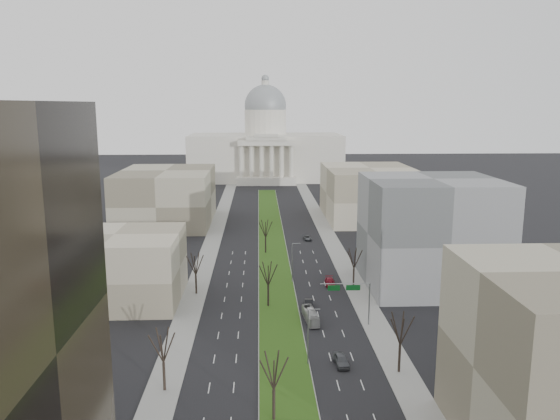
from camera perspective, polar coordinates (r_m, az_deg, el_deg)
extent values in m
plane|color=black|center=(148.73, -0.74, -4.51)|extent=(600.00, 600.00, 0.00)
cube|color=#999993|center=(147.75, -0.73, -4.59)|extent=(8.00, 222.00, 0.15)
cube|color=#264A13|center=(147.73, -0.73, -4.55)|extent=(7.70, 221.70, 0.06)
cube|color=gray|center=(125.52, -8.51, -7.56)|extent=(5.00, 330.00, 0.15)
cube|color=gray|center=(126.54, 7.58, -7.38)|extent=(5.00, 330.00, 0.15)
cube|color=beige|center=(294.61, -1.52, 5.58)|extent=(80.00, 40.00, 24.00)
cube|color=beige|center=(272.93, -1.44, 3.03)|extent=(30.00, 6.00, 4.00)
cube|color=beige|center=(270.96, -1.46, 7.01)|extent=(28.00, 5.00, 2.50)
cube|color=beige|center=(270.82, -1.46, 7.43)|extent=(20.00, 5.00, 1.80)
cube|color=beige|center=(270.73, -1.46, 7.77)|extent=(12.00, 5.00, 1.60)
cylinder|color=beige|center=(293.47, -1.53, 9.08)|extent=(22.00, 22.00, 14.00)
sphere|color=gray|center=(293.31, -1.54, 10.83)|extent=(22.00, 22.00, 22.00)
cylinder|color=beige|center=(293.48, -1.55, 12.98)|extent=(4.00, 4.00, 4.00)
sphere|color=gray|center=(293.61, -1.56, 13.57)|extent=(4.00, 4.00, 4.00)
cylinder|color=beige|center=(271.84, -4.10, 5.10)|extent=(2.00, 2.00, 16.00)
cylinder|color=beige|center=(271.73, -3.04, 5.11)|extent=(2.00, 2.00, 16.00)
cylinder|color=beige|center=(271.70, -1.98, 5.12)|extent=(2.00, 2.00, 16.00)
cylinder|color=beige|center=(271.77, -0.92, 5.12)|extent=(2.00, 2.00, 16.00)
cylinder|color=beige|center=(271.93, 0.13, 5.13)|extent=(2.00, 2.00, 16.00)
cylinder|color=beige|center=(272.18, 1.19, 5.13)|extent=(2.00, 2.00, 16.00)
cube|color=gray|center=(116.86, -16.76, -5.77)|extent=(26.00, 22.00, 14.00)
cube|color=slate|center=(124.41, 15.47, -2.30)|extent=(28.00, 26.00, 24.00)
cube|color=#79715D|center=(188.46, -11.77, 1.36)|extent=(30.00, 40.00, 18.00)
cube|color=gray|center=(194.65, 9.26, 1.75)|extent=(30.00, 40.00, 18.00)
cylinder|color=black|center=(81.70, -12.01, -16.65)|extent=(0.40, 0.40, 4.32)
cylinder|color=black|center=(118.24, -8.76, -7.70)|extent=(0.40, 0.40, 4.22)
cylinder|color=black|center=(86.67, 12.36, -14.95)|extent=(0.40, 0.40, 4.42)
cylinder|color=black|center=(123.08, 7.70, -6.97)|extent=(0.40, 0.40, 4.03)
cylinder|color=black|center=(73.61, -0.65, -19.71)|extent=(0.40, 0.40, 4.32)
cylinder|color=black|center=(109.92, -1.24, -9.01)|extent=(0.40, 0.40, 4.32)
cylinder|color=black|center=(148.14, -1.51, -3.72)|extent=(0.40, 0.40, 4.32)
cylinder|color=gray|center=(86.16, 2.95, -13.17)|extent=(0.20, 0.20, 9.00)
cylinder|color=gray|center=(84.47, 3.60, -10.30)|extent=(1.80, 0.12, 0.12)
cylinder|color=gray|center=(123.64, 1.29, -5.58)|extent=(0.20, 0.20, 9.00)
cylinder|color=gray|center=(122.46, 1.72, -3.51)|extent=(1.80, 0.12, 0.12)
cylinder|color=gray|center=(101.85, 9.30, -9.71)|extent=(0.24, 0.24, 8.00)
cylinder|color=gray|center=(99.72, 6.82, -7.65)|extent=(9.00, 0.18, 0.18)
cube|color=#0C591E|center=(100.30, 7.65, -8.05)|extent=(2.60, 0.08, 1.00)
cube|color=#0C591E|center=(99.77, 5.65, -8.11)|extent=(2.20, 0.08, 1.00)
imported|color=#4B4D52|center=(88.10, 6.40, -15.30)|extent=(2.32, 4.95, 1.64)
imported|color=black|center=(109.99, 3.03, -9.78)|extent=(1.90, 4.73, 1.53)
imported|color=maroon|center=(123.31, 5.24, -7.49)|extent=(2.35, 5.29, 1.51)
imported|color=#484B4F|center=(162.89, 2.87, -2.93)|extent=(2.33, 4.57, 1.24)
imported|color=#BCBCBC|center=(103.37, 3.21, -10.97)|extent=(2.71, 8.23, 2.25)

